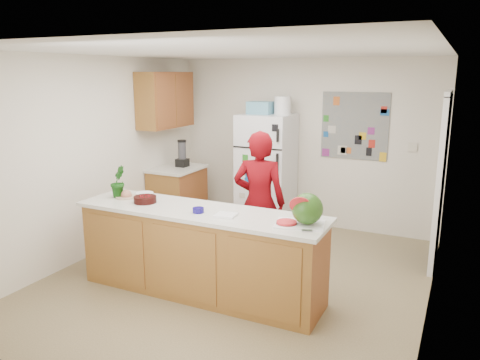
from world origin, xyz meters
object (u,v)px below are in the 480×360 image
at_px(person, 259,202).
at_px(watermelon, 307,209).
at_px(refrigerator, 266,171).
at_px(cherry_bowl, 145,199).

distance_m(person, watermelon, 1.18).
bearing_deg(watermelon, person, 135.61).
height_order(refrigerator, person, refrigerator).
bearing_deg(refrigerator, watermelon, -59.64).
bearing_deg(person, cherry_bowl, 27.63).
relative_size(person, watermelon, 5.75).
bearing_deg(person, watermelon, 123.00).
bearing_deg(refrigerator, cherry_bowl, -99.80).
bearing_deg(cherry_bowl, refrigerator, 80.20).
bearing_deg(watermelon, refrigerator, 120.36).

